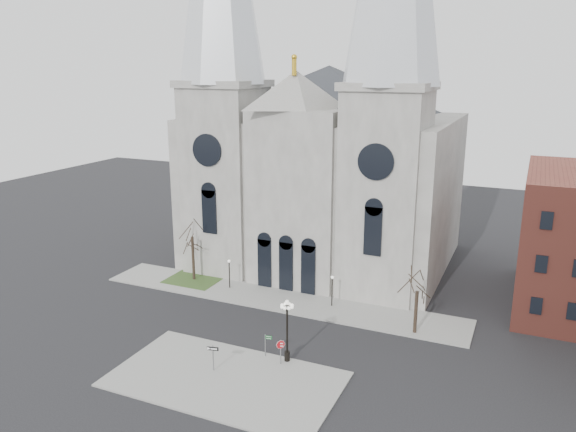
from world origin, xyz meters
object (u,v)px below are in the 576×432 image
at_px(street_name_sign, 266,343).
at_px(globe_lamp, 287,323).
at_px(one_way_sign, 213,354).
at_px(stop_sign, 281,347).

bearing_deg(street_name_sign, globe_lamp, -12.03).
bearing_deg(street_name_sign, one_way_sign, -139.81).
bearing_deg(globe_lamp, one_way_sign, -141.54).
distance_m(stop_sign, globe_lamp, 2.01).
relative_size(globe_lamp, one_way_sign, 2.48).
distance_m(globe_lamp, street_name_sign, 2.95).
height_order(globe_lamp, one_way_sign, globe_lamp).
bearing_deg(stop_sign, globe_lamp, 47.22).
xyz_separation_m(one_way_sign, street_name_sign, (2.88, 3.80, -0.30)).
relative_size(stop_sign, street_name_sign, 1.09).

